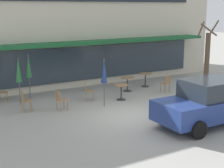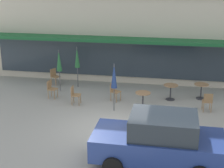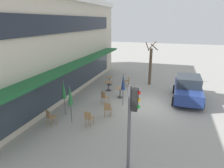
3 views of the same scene
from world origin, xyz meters
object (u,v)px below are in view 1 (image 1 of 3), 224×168
cafe_table_streetside (121,90)px  street_tree (207,62)px  cafe_chair_2 (166,83)px  cafe_chair_3 (1,91)px  cafe_table_by_tree (127,82)px  cafe_chair_1 (88,90)px  cafe_chair_0 (60,99)px  patio_umbrella_green_folded (104,71)px  patio_umbrella_cream_folded (18,70)px  parked_sedan (208,103)px  cafe_table_near_wall (145,78)px  patio_umbrella_corner_open (29,66)px  cafe_chair_4 (25,100)px

cafe_table_streetside → street_tree: street_tree is taller
cafe_chair_2 → cafe_chair_3: 8.37m
cafe_table_by_tree → cafe_chair_1: (-2.67, -0.60, 0.01)m
cafe_chair_0 → street_tree: 7.40m
patio_umbrella_green_folded → cafe_chair_2: 4.31m
patio_umbrella_cream_folded → cafe_chair_1: size_ratio=2.47×
parked_sedan → cafe_table_streetside: bearing=101.4°
cafe_table_near_wall → cafe_table_by_tree: bearing=-164.8°
cafe_table_near_wall → patio_umbrella_corner_open: bearing=173.7°
cafe_table_streetside → patio_umbrella_cream_folded: bearing=160.3°
cafe_chair_1 → cafe_chair_4: 3.15m
cafe_chair_4 → parked_sedan: bearing=-43.4°
patio_umbrella_corner_open → cafe_chair_2: (6.64, -2.35, -1.10)m
cafe_table_by_tree → cafe_chair_4: cafe_chair_4 is taller
patio_umbrella_cream_folded → street_tree: (8.41, -3.28, 0.14)m
cafe_chair_0 → parked_sedan: 6.23m
patio_umbrella_corner_open → cafe_chair_3: (-1.36, 0.12, -1.10)m
cafe_chair_0 → cafe_table_near_wall: bearing=17.2°
patio_umbrella_corner_open → cafe_chair_0: patio_umbrella_corner_open is taller
cafe_table_by_tree → parked_sedan: bearing=-92.6°
parked_sedan → cafe_table_by_tree: bearing=87.4°
patio_umbrella_green_folded → cafe_chair_3: bearing=141.5°
cafe_table_by_tree → patio_umbrella_corner_open: patio_umbrella_corner_open is taller
cafe_table_streetside → patio_umbrella_green_folded: (-1.25, -0.53, 1.11)m
cafe_table_streetside → cafe_table_by_tree: size_ratio=1.00×
patio_umbrella_cream_folded → cafe_chair_3: bearing=123.9°
cafe_table_streetside → cafe_chair_2: 2.87m
cafe_chair_2 → cafe_chair_3: size_ratio=1.00×
cafe_table_streetside → cafe_chair_1: (-1.45, 0.72, 0.01)m
cafe_table_near_wall → patio_umbrella_corner_open: size_ratio=0.35×
cafe_table_near_wall → cafe_chair_0: size_ratio=0.85×
patio_umbrella_green_folded → cafe_chair_1: (-0.20, 1.26, -1.10)m
patio_umbrella_corner_open → cafe_table_near_wall: bearing=-6.3°
patio_umbrella_corner_open → cafe_table_by_tree: bearing=-12.6°
cafe_table_by_tree → cafe_table_streetside: bearing=-132.9°
cafe_table_by_tree → cafe_chair_3: cafe_chair_3 is taller
cafe_chair_1 → cafe_table_by_tree: bearing=12.6°
cafe_table_streetside → parked_sedan: 4.84m
cafe_chair_1 → street_tree: (5.37, -2.40, 1.24)m
cafe_chair_1 → cafe_chair_4: same height
cafe_table_near_wall → street_tree: bearing=-70.3°
cafe_chair_2 → cafe_table_near_wall: bearing=96.0°
cafe_table_by_tree → patio_umbrella_cream_folded: size_ratio=0.35×
street_tree → patio_umbrella_green_folded: bearing=167.5°
patio_umbrella_green_folded → cafe_chair_0: 2.29m
cafe_table_by_tree → patio_umbrella_cream_folded: 5.83m
cafe_table_by_tree → patio_umbrella_corner_open: bearing=167.4°
patio_umbrella_green_folded → patio_umbrella_corner_open: (-2.52, 2.97, 0.00)m
cafe_table_near_wall → parked_sedan: bearing=-105.1°
patio_umbrella_green_folded → street_tree: street_tree is taller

